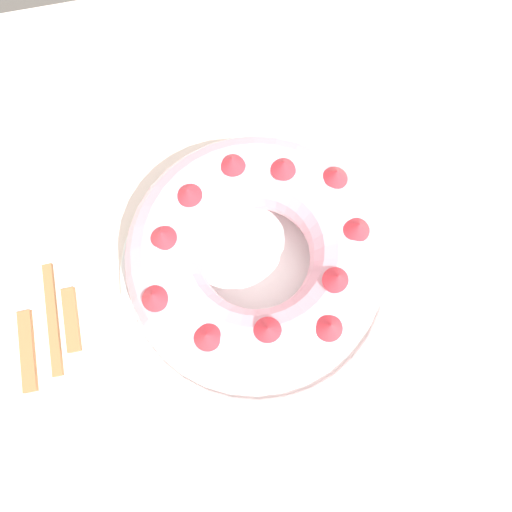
{
  "coord_description": "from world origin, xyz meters",
  "views": [
    {
      "loc": [
        -0.01,
        -0.17,
        1.36
      ],
      "look_at": [
        0.03,
        -0.01,
        0.81
      ],
      "focal_mm": 35.0,
      "sensor_mm": 36.0,
      "label": 1
    }
  ],
  "objects_px": {
    "bundt_cake": "(256,256)",
    "cake_knife": "(68,291)",
    "serving_dish": "(256,269)",
    "serving_knife": "(25,314)",
    "fork": "(49,285)"
  },
  "relations": [
    {
      "from": "serving_knife",
      "to": "serving_dish",
      "type": "bearing_deg",
      "value": -2.56
    },
    {
      "from": "fork",
      "to": "cake_knife",
      "type": "distance_m",
      "value": 0.03
    },
    {
      "from": "bundt_cake",
      "to": "cake_knife",
      "type": "distance_m",
      "value": 0.24
    },
    {
      "from": "serving_dish",
      "to": "bundt_cake",
      "type": "relative_size",
      "value": 1.13
    },
    {
      "from": "serving_dish",
      "to": "serving_knife",
      "type": "xyz_separation_m",
      "value": [
        -0.29,
        0.01,
        -0.01
      ]
    },
    {
      "from": "bundt_cake",
      "to": "fork",
      "type": "distance_m",
      "value": 0.27
    },
    {
      "from": "bundt_cake",
      "to": "serving_dish",
      "type": "bearing_deg",
      "value": 128.61
    },
    {
      "from": "fork",
      "to": "cake_knife",
      "type": "bearing_deg",
      "value": -30.05
    },
    {
      "from": "serving_dish",
      "to": "bundt_cake",
      "type": "distance_m",
      "value": 0.05
    },
    {
      "from": "fork",
      "to": "serving_knife",
      "type": "relative_size",
      "value": 0.9
    },
    {
      "from": "serving_dish",
      "to": "serving_knife",
      "type": "distance_m",
      "value": 0.29
    },
    {
      "from": "cake_knife",
      "to": "fork",
      "type": "bearing_deg",
      "value": 150.91
    },
    {
      "from": "serving_dish",
      "to": "bundt_cake",
      "type": "bearing_deg",
      "value": -51.39
    },
    {
      "from": "bundt_cake",
      "to": "serving_knife",
      "type": "relative_size",
      "value": 1.37
    },
    {
      "from": "bundt_cake",
      "to": "cake_knife",
      "type": "relative_size",
      "value": 1.68
    }
  ]
}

